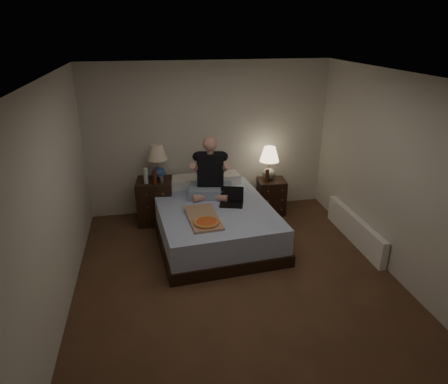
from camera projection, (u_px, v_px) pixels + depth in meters
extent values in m
cube|color=brown|center=(237.00, 281.00, 5.04)|extent=(4.00, 4.50, 0.00)
cube|color=white|center=(241.00, 77.00, 4.08)|extent=(4.00, 4.50, 0.00)
cube|color=silver|center=(209.00, 139.00, 6.60)|extent=(4.00, 0.00, 2.50)
cube|color=silver|center=(318.00, 322.00, 2.52)|extent=(4.00, 0.00, 2.50)
cube|color=silver|center=(54.00, 203.00, 4.22)|extent=(0.00, 4.50, 2.50)
cube|color=silver|center=(397.00, 178.00, 4.91)|extent=(0.00, 4.50, 2.50)
cube|color=#5F77BE|center=(214.00, 221.00, 6.00)|extent=(1.79, 2.28, 0.54)
cube|color=black|center=(155.00, 201.00, 6.45)|extent=(0.60, 0.55, 0.72)
cube|color=black|center=(271.00, 196.00, 6.80)|extent=(0.49, 0.45, 0.59)
cylinder|color=silver|center=(146.00, 176.00, 6.15)|extent=(0.07, 0.07, 0.25)
cylinder|color=#B3B4AF|center=(161.00, 179.00, 6.21)|extent=(0.07, 0.07, 0.10)
cylinder|color=#581B0C|center=(155.00, 177.00, 6.12)|extent=(0.06, 0.06, 0.23)
cylinder|color=#501F0B|center=(267.00, 176.00, 6.56)|extent=(0.06, 0.06, 0.23)
cube|color=white|center=(355.00, 229.00, 5.90)|extent=(0.10, 1.60, 0.40)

